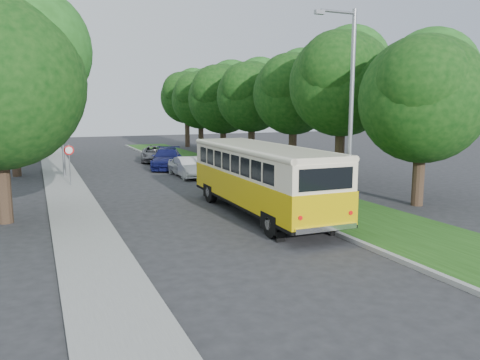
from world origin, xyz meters
name	(u,v)px	position (x,y,z in m)	size (l,w,h in m)	color
ground	(216,227)	(0.00, 0.00, 0.00)	(120.00, 120.00, 0.00)	#28282B
curb	(247,196)	(3.60, 5.00, 0.07)	(0.20, 70.00, 0.15)	gray
grass_verge	(287,193)	(5.95, 5.00, 0.07)	(4.50, 70.00, 0.13)	#204813
sidewalk	(75,211)	(-4.80, 5.00, 0.06)	(2.20, 70.00, 0.12)	gray
treeline	(169,89)	(3.15, 17.99, 5.93)	(24.27, 41.91, 9.46)	#332319
lamppost_near	(349,114)	(4.21, -2.50, 4.37)	(1.71, 0.16, 8.00)	gray
lamppost_far	(60,115)	(-4.70, 16.00, 4.12)	(1.71, 0.16, 7.50)	gray
warning_sign	(69,158)	(-4.50, 11.98, 1.71)	(0.56, 0.10, 2.50)	gray
vintage_bus	(261,180)	(2.48, 1.18, 1.53)	(2.65, 10.29, 3.06)	#E5BD07
car_silver	(186,166)	(3.00, 13.66, 0.68)	(1.60, 3.98, 1.35)	silver
car_white	(189,167)	(3.00, 12.95, 0.67)	(1.41, 4.06, 1.34)	silver
car_blue	(167,159)	(2.78, 17.82, 0.76)	(2.14, 5.26, 1.53)	navy
car_grey	(155,154)	(3.00, 22.73, 0.66)	(2.19, 4.76, 1.32)	#56585E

